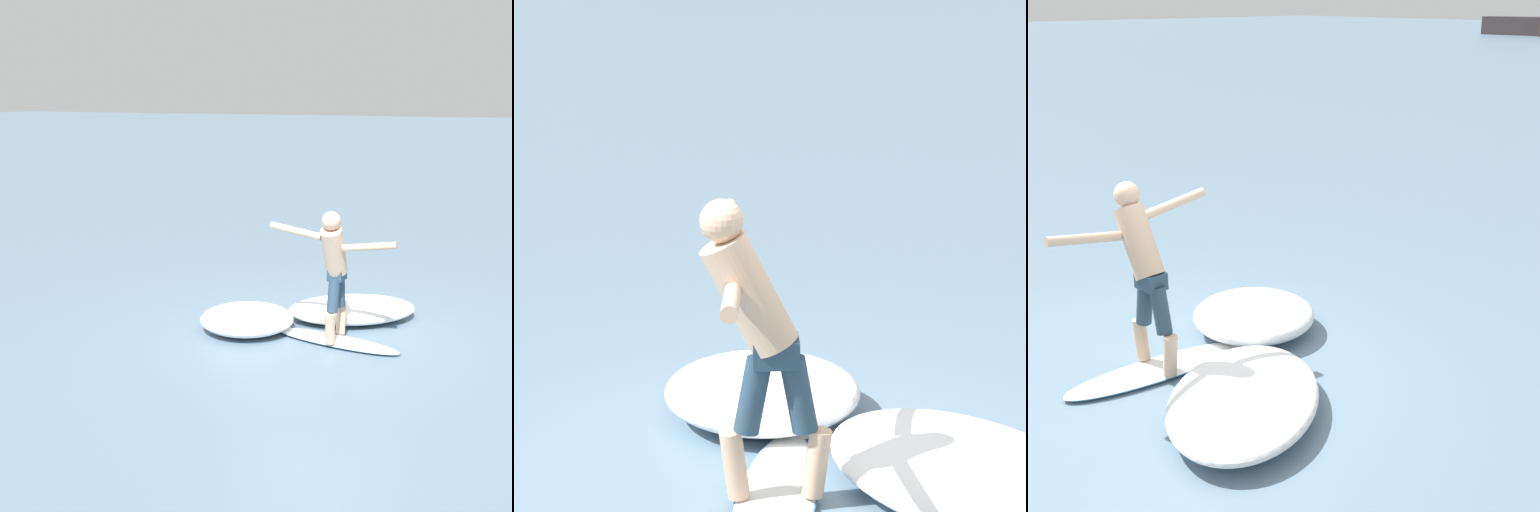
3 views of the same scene
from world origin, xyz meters
TOP-DOWN VIEW (x-y plane):
  - ground_plane at (0.00, 0.00)m, footprint 200.00×200.00m
  - surfboard at (-0.06, -0.26)m, footprint 0.72×2.04m
  - surfer at (-0.18, -0.30)m, footprint 0.75×1.70m
  - wave_foam_at_tail at (-0.13, 1.01)m, footprint 1.72×1.71m
  - wave_foam_at_nose at (1.07, -0.14)m, footprint 2.20×2.31m

SIDE VIEW (x-z plane):
  - ground_plane at x=0.00m, z-range 0.00..0.00m
  - surfboard at x=-0.06m, z-range -0.07..0.13m
  - wave_foam_at_nose at x=1.07m, z-range 0.00..0.29m
  - wave_foam_at_tail at x=-0.13m, z-range 0.00..0.35m
  - surfer at x=-0.18m, z-range 0.24..2.02m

